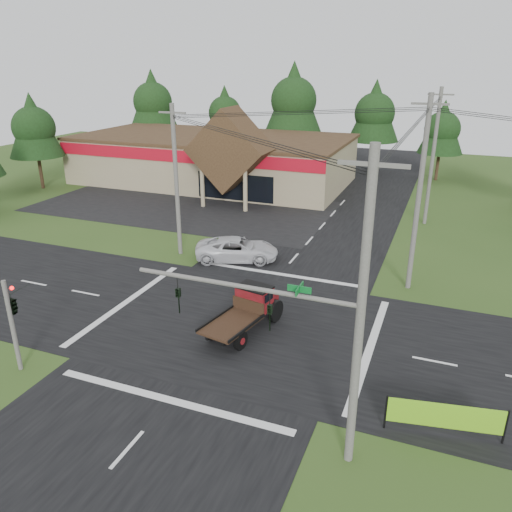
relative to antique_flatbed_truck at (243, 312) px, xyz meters
The scene contains 20 objects.
ground 1.41m from the antique_flatbed_truck, 133.75° to the left, with size 120.00×120.00×0.00m, color #2E4B1A.
road_ns 1.41m from the antique_flatbed_truck, 133.75° to the left, with size 12.00×120.00×0.02m, color black.
road_ew 1.40m from the antique_flatbed_truck, 133.75° to the left, with size 120.00×12.00×0.02m, color black.
parking_apron 24.51m from the antique_flatbed_truck, 126.65° to the left, with size 28.00×14.00×0.02m, color black.
cvs_building 34.38m from the antique_flatbed_truck, 118.38° to the left, with size 30.40×18.20×9.19m.
traffic_signal_mast 9.22m from the antique_flatbed_truck, 52.82° to the right, with size 8.12×0.24×7.00m.
traffic_signal_corner 10.79m from the antique_flatbed_truck, 140.57° to the right, with size 0.53×2.48×4.40m.
utility_pole_nr 10.72m from the antique_flatbed_truck, 44.88° to the right, with size 2.00×0.30×11.00m.
utility_pole_nw 12.94m from the antique_flatbed_truck, 134.91° to the left, with size 2.00×0.30×10.50m.
utility_pole_ne 12.34m from the antique_flatbed_truck, 49.52° to the left, with size 2.00×0.30×11.50m.
utility_pole_n 24.27m from the antique_flatbed_truck, 71.95° to the left, with size 2.00×0.30×11.20m.
tree_row_a 51.36m from the antique_flatbed_truck, 126.99° to the left, with size 6.72×6.72×12.12m.
tree_row_b 47.70m from the antique_flatbed_truck, 115.80° to the left, with size 5.60×5.60×10.10m.
tree_row_c 43.65m from the antique_flatbed_truck, 104.30° to the left, with size 7.28×7.28×13.13m.
tree_row_d 43.11m from the antique_flatbed_truck, 90.83° to the left, with size 6.16×6.16×11.11m.
tree_row_e 41.61m from the antique_flatbed_truck, 79.71° to the left, with size 5.04×5.04×9.09m.
tree_side_w 39.01m from the antique_flatbed_truck, 147.67° to the left, with size 5.60×5.60×10.10m.
antique_flatbed_truck is the anchor object (origin of this frame).
roadside_banner 10.85m from the antique_flatbed_truck, 24.06° to the right, with size 4.32×0.13×1.47m, color #70BD19, non-canonical shape.
white_pickup 9.99m from the antique_flatbed_truck, 115.41° to the left, with size 2.63×5.71×1.59m, color silver.
Camera 1 is at (9.51, -21.48, 13.07)m, focal length 35.00 mm.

